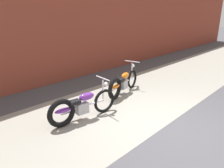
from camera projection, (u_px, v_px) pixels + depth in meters
name	position (u px, v px, depth m)	size (l,w,h in m)	color
ground_plane	(166.00, 126.00, 5.36)	(80.00, 80.00, 0.00)	#47474C
sidewalk_slab	(115.00, 106.00, 6.51)	(36.00, 3.50, 0.01)	gray
brick_building_wall	(48.00, 24.00, 8.04)	(36.00, 0.50, 4.55)	brown
motorcycle_purple	(79.00, 107.00, 5.50)	(2.00, 0.62, 1.03)	black
motorcycle_orange	(122.00, 83.00, 7.28)	(1.97, 0.73, 1.03)	black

